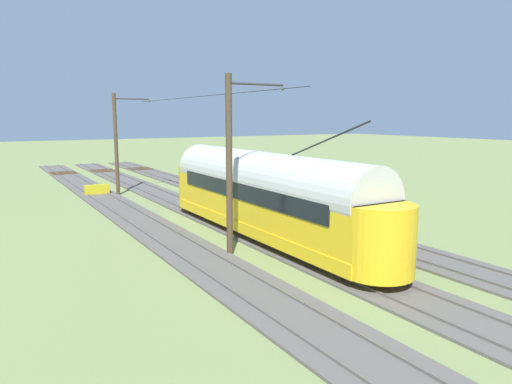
{
  "coord_description": "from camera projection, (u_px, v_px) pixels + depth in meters",
  "views": [
    {
      "loc": [
        11.94,
        22.4,
        5.95
      ],
      "look_at": [
        -0.45,
        1.63,
        2.1
      ],
      "focal_mm": 32.91,
      "sensor_mm": 36.0,
      "label": 1
    }
  ],
  "objects": [
    {
      "name": "track_adjacent_siding",
      "position": [
        231.0,
        224.0,
        26.23
      ],
      "size": [
        2.8,
        80.0,
        0.18
      ],
      "color": "#56514C",
      "rests_on": "ground"
    },
    {
      "name": "ground_plane",
      "position": [
        234.0,
        226.0,
        25.97
      ],
      "size": [
        220.0,
        220.0,
        0.0
      ],
      "primitive_type": "plane",
      "color": "olive"
    },
    {
      "name": "track_end_bumper",
      "position": [
        97.0,
        190.0,
        36.35
      ],
      "size": [
        1.8,
        0.6,
        0.8
      ],
      "primitive_type": "cube",
      "color": "#B2A519",
      "rests_on": "ground"
    },
    {
      "name": "track_streetcar_siding",
      "position": [
        292.0,
        216.0,
        28.33
      ],
      "size": [
        2.8,
        80.0,
        0.18
      ],
      "color": "#56514C",
      "rests_on": "ground"
    },
    {
      "name": "catenary_pole_mid_near",
      "position": [
        231.0,
        162.0,
        20.01
      ],
      "size": [
        2.94,
        0.28,
        7.76
      ],
      "color": "#423323",
      "rests_on": "ground"
    },
    {
      "name": "overhead_wire_run",
      "position": [
        192.0,
        97.0,
        29.3
      ],
      "size": [
        2.73,
        22.69,
        0.18
      ],
      "color": "black",
      "rests_on": "ground"
    },
    {
      "name": "vintage_streetcar",
      "position": [
        264.0,
        194.0,
        22.97
      ],
      "size": [
        2.65,
        18.02,
        5.68
      ],
      "color": "gold",
      "rests_on": "ground"
    },
    {
      "name": "catenary_pole_foreground",
      "position": [
        117.0,
        143.0,
        35.87
      ],
      "size": [
        2.94,
        0.28,
        7.76
      ],
      "color": "#423323",
      "rests_on": "ground"
    },
    {
      "name": "track_third_siding",
      "position": [
        160.0,
        233.0,
        24.13
      ],
      "size": [
        2.8,
        80.0,
        0.18
      ],
      "color": "#56514C",
      "rests_on": "ground"
    }
  ]
}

